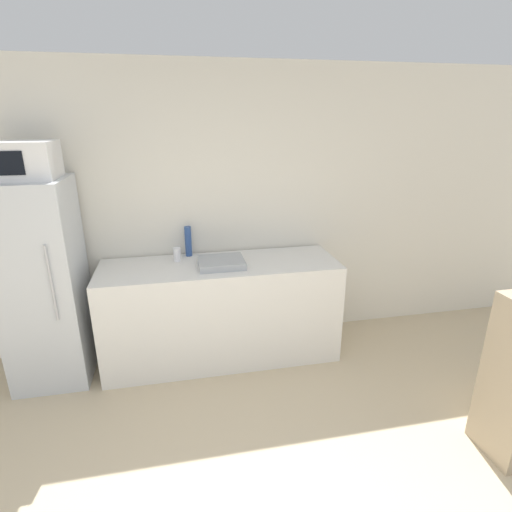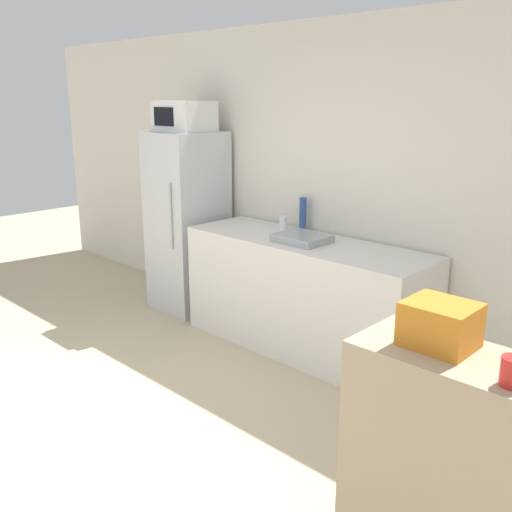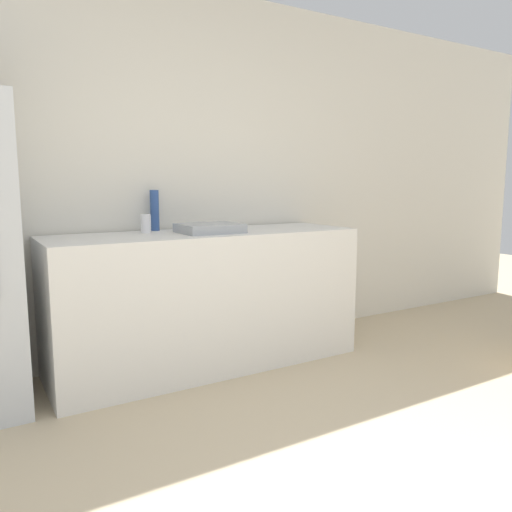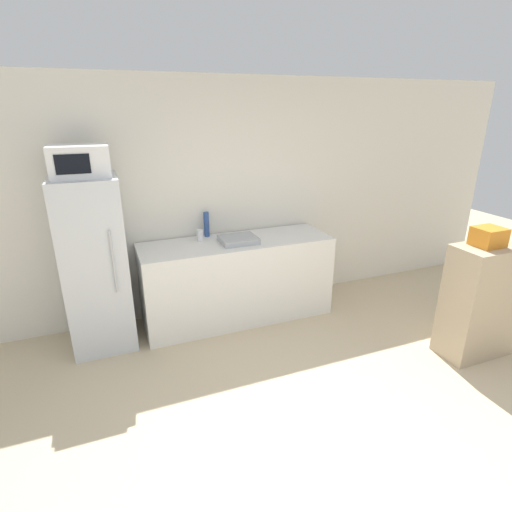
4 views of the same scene
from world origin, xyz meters
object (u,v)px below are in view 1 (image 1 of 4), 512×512
microwave (20,160)px  bottle_tall (188,241)px  refrigerator (44,284)px  bottle_short (177,254)px

microwave → bottle_tall: bearing=13.2°
microwave → refrigerator: bearing=71.8°
refrigerator → microwave: 0.99m
bottle_tall → refrigerator: bearing=-166.9°
refrigerator → bottle_short: 1.10m
bottle_tall → bottle_short: bottle_tall is taller
microwave → bottle_tall: 1.45m
bottle_tall → microwave: bearing=-166.8°
microwave → bottle_short: size_ratio=4.03×
bottle_short → refrigerator: bearing=-172.0°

